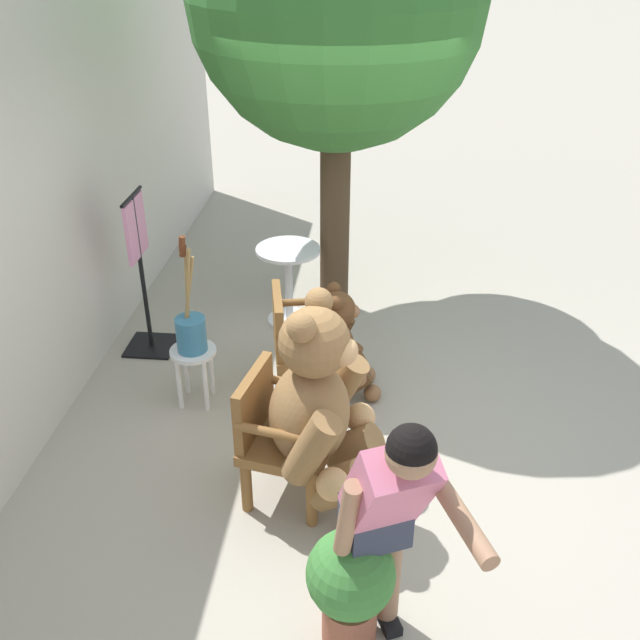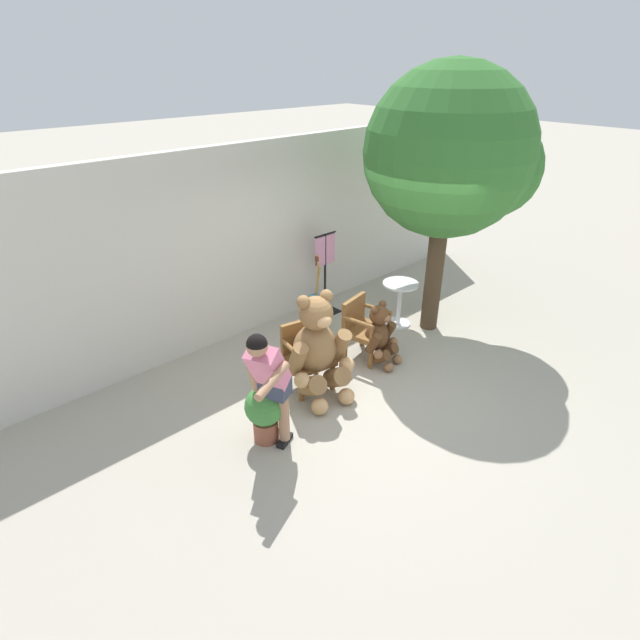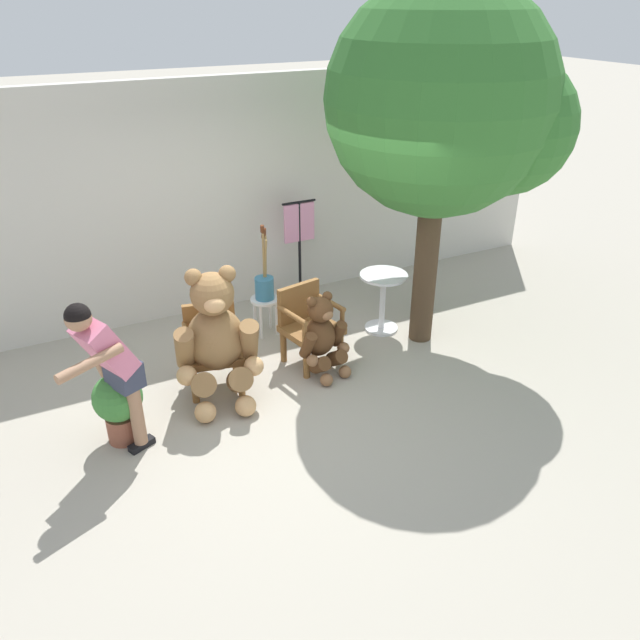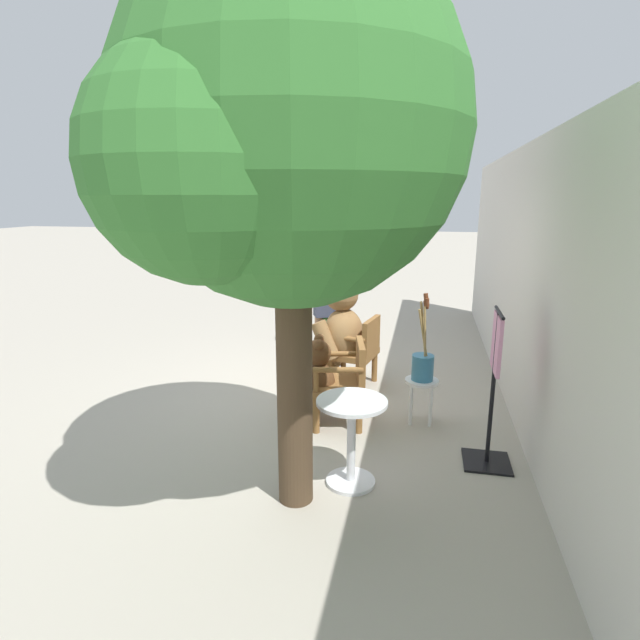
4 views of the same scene
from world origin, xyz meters
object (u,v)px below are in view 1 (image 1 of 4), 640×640
white_stool (194,362)px  patio_tree (346,4)px  person_visitor (387,512)px  round_side_table (289,277)px  brush_bucket (191,328)px  potted_plant (350,583)px  clothing_display_stand (142,271)px  wooden_chair_left (281,432)px  teddy_bear_large (321,408)px  wooden_chair_right (301,341)px  teddy_bear_small (340,344)px

white_stool → patio_tree: (1.68, -0.97, 2.27)m
white_stool → person_visitor: bearing=-143.8°
round_side_table → brush_bucket: bearing=157.4°
potted_plant → clothing_display_stand: 3.24m
wooden_chair_left → white_stool: size_ratio=1.87×
patio_tree → teddy_bear_large: bearing=-178.7°
brush_bucket → wooden_chair_left: bearing=-138.7°
potted_plant → clothing_display_stand: (2.64, 1.85, 0.32)m
round_side_table → patio_tree: (0.40, -0.44, 2.17)m
wooden_chair_right → potted_plant: (-2.10, -0.49, -0.07)m
teddy_bear_large → patio_tree: bearing=1.3°
wooden_chair_left → person_visitor: (-1.06, -0.65, 0.45)m
person_visitor → wooden_chair_right: bearing=16.8°
potted_plant → round_side_table: bearing=13.0°
wooden_chair_right → teddy_bear_small: size_ratio=0.95×
wooden_chair_left → clothing_display_stand: bearing=40.3°
brush_bucket → clothing_display_stand: clothing_display_stand is taller
teddy_bear_large → potted_plant: bearing=-166.7°
wooden_chair_right → white_stool: (-0.19, 0.78, -0.11)m
wooden_chair_right → teddy_bear_large: bearing=-167.0°
teddy_bear_small → clothing_display_stand: bearing=72.6°
brush_bucket → patio_tree: (1.68, -0.97, 1.98)m
wooden_chair_right → clothing_display_stand: clothing_display_stand is taller
wooden_chair_right → wooden_chair_left: bearing=-180.0°
wooden_chair_left → patio_tree: bearing=-4.4°
white_stool → brush_bucket: bearing=10.8°
teddy_bear_large → teddy_bear_small: bearing=-1.8°
teddy_bear_small → person_visitor: 2.23m
wooden_chair_right → round_side_table: size_ratio=1.19×
teddy_bear_small → person_visitor: bearing=-170.6°
teddy_bear_large → brush_bucket: bearing=48.5°
wooden_chair_left → wooden_chair_right: 1.07m
teddy_bear_small → round_side_table: teddy_bear_small is taller
white_stool → clothing_display_stand: bearing=38.9°
brush_bucket → teddy_bear_large: bearing=-131.5°
wooden_chair_left → round_side_table: 2.18m
round_side_table → patio_tree: bearing=-47.6°
wooden_chair_right → clothing_display_stand: bearing=68.4°
teddy_bear_small → person_visitor: (-2.15, -0.36, 0.46)m
wooden_chair_left → teddy_bear_small: (1.09, -0.29, -0.02)m
wooden_chair_right → clothing_display_stand: size_ratio=0.63×
wooden_chair_right → brush_bucket: bearing=103.3°
wooden_chair_right → potted_plant: size_ratio=1.26×
teddy_bear_large → teddy_bear_small: size_ratio=1.54×
person_visitor → teddy_bear_large: bearing=20.7°
teddy_bear_small → white_stool: teddy_bear_small is taller
potted_plant → teddy_bear_small: bearing=5.5°
teddy_bear_small → patio_tree: 2.63m
wooden_chair_right → clothing_display_stand: 1.49m
wooden_chair_left → patio_tree: 3.36m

